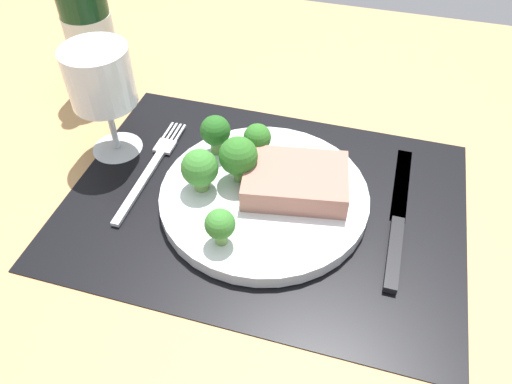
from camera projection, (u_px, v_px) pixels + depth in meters
ground_plane at (264, 211)px, 60.26cm from camera, size 140.00×110.00×3.00cm
placemat at (264, 202)px, 59.09cm from camera, size 46.41×34.14×0.30cm
plate at (264, 196)px, 58.41cm from camera, size 24.46×24.46×1.60cm
steak at (295, 181)px, 57.04cm from camera, size 13.10×10.26×2.92cm
broccoli_front_edge at (200, 169)px, 56.13cm from camera, size 4.31×4.31×5.33cm
broccoli_near_fork at (257, 138)px, 60.27cm from camera, size 3.41×3.41×4.68cm
broccoli_back_left at (220, 225)px, 50.70cm from camera, size 3.23×3.23×4.46cm
broccoli_center at (238, 156)px, 56.72cm from camera, size 4.54×4.54×5.97cm
broccoli_near_steak at (215, 132)px, 60.46cm from camera, size 3.74×3.74×5.31cm
fork at (151, 168)px, 62.69cm from camera, size 2.40×19.20×0.50cm
knife at (397, 223)px, 56.13cm from camera, size 1.80×23.00×0.80cm
wine_bottle at (88, 27)px, 69.42cm from camera, size 6.87×6.87×27.84cm
wine_glass at (101, 83)px, 58.82cm from camera, size 7.97×7.97×14.69cm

